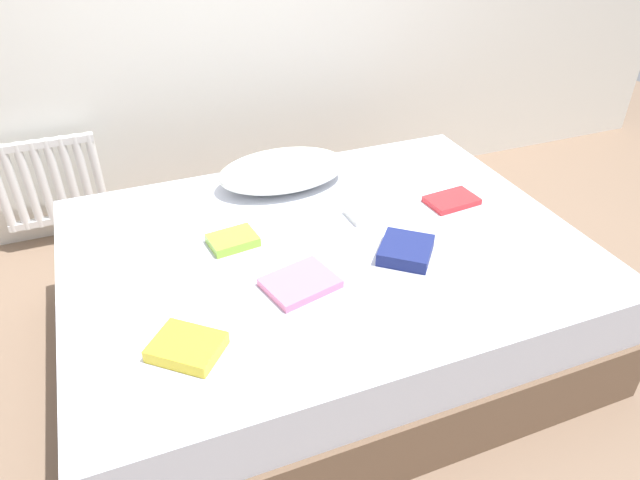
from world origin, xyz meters
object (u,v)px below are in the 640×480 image
textbook_red (452,200)px  textbook_yellow (187,347)px  textbook_white (371,212)px  textbook_lime (233,240)px  textbook_navy (406,250)px  textbook_pink (300,283)px  bed (324,293)px  radiator (50,183)px  pillow (283,170)px

textbook_red → textbook_yellow: bearing=-164.0°
textbook_white → textbook_lime: bearing=176.9°
textbook_lime → textbook_red: 0.96m
textbook_red → textbook_white: size_ratio=1.10×
textbook_yellow → textbook_navy: bearing=53.8°
textbook_lime → textbook_pink: (0.15, -0.34, -0.00)m
bed → textbook_navy: (0.25, -0.19, 0.28)m
textbook_lime → textbook_yellow: textbook_yellow is taller
bed → radiator: size_ratio=3.95×
pillow → textbook_lime: (-0.34, -0.39, -0.06)m
textbook_navy → textbook_red: (0.38, 0.28, -0.01)m
radiator → textbook_white: bearing=-40.2°
textbook_yellow → textbook_pink: (0.43, 0.18, -0.01)m
textbook_navy → textbook_red: bearing=-14.3°
radiator → textbook_yellow: 1.66m
pillow → textbook_white: bearing=-56.7°
pillow → textbook_red: (0.62, -0.43, -0.06)m
textbook_navy → textbook_white: 0.31m
textbook_red → textbook_lime: bearing=172.5°
radiator → textbook_red: radiator is taller
pillow → textbook_red: size_ratio=2.73×
bed → textbook_lime: 0.45m
radiator → textbook_red: size_ratio=2.35×
textbook_lime → radiator: bearing=115.2°
bed → textbook_yellow: bearing=-146.8°
pillow → textbook_pink: pillow is taller
textbook_lime → textbook_white: 0.59m
textbook_navy → textbook_yellow: textbook_navy is taller
bed → textbook_red: 0.68m
textbook_white → textbook_pink: bearing=-145.1°
textbook_lime → textbook_navy: 0.66m
pillow → textbook_red: pillow is taller
pillow → textbook_lime: bearing=-130.9°
textbook_lime → textbook_yellow: 0.59m
bed → pillow: bearing=89.9°
textbook_white → textbook_pink: textbook_white is taller
textbook_red → textbook_yellow: (-1.23, -0.48, 0.01)m
bed → textbook_pink: textbook_pink is taller
textbook_navy → textbook_pink: 0.43m
textbook_red → textbook_navy: bearing=-149.0°
bed → pillow: 0.60m
radiator → textbook_navy: 1.90m
textbook_red → textbook_white: (-0.37, 0.04, 0.00)m
textbook_lime → textbook_navy: textbook_navy is taller
textbook_lime → textbook_yellow: bearing=-125.3°
textbook_lime → textbook_white: bearing=-7.5°
bed → textbook_navy: size_ratio=10.04×
textbook_navy → textbook_white: bearing=38.3°
pillow → textbook_yellow: (-0.61, -0.90, -0.05)m
pillow → textbook_pink: (-0.18, -0.73, -0.06)m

